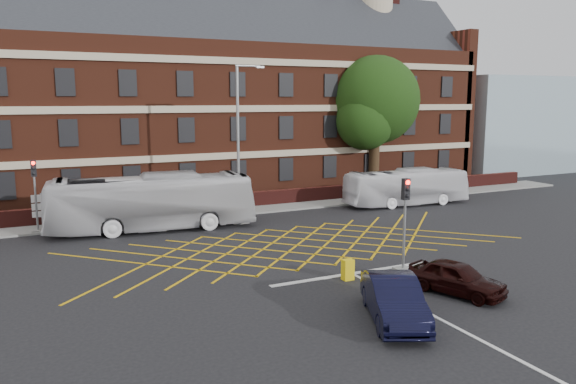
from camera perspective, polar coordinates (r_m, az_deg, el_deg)
name	(u,v)px	position (r m, az deg, el deg)	size (l,w,h in m)	color
ground	(315,255)	(28.38, 2.74, -6.36)	(120.00, 120.00, 0.00)	black
victorian_building	(192,98)	(47.87, -9.71, 9.44)	(51.00, 12.17, 20.40)	#542315
boundary_wall	(227,202)	(39.87, -6.17, -0.98)	(56.00, 0.50, 1.10)	#451512
far_pavement	(232,211)	(39.04, -5.67, -1.93)	(60.00, 3.00, 0.12)	slate
glass_block	(500,124)	(65.15, 20.70, 6.43)	(14.00, 10.00, 10.00)	#99B2BF
box_junction_hatching	(297,245)	(30.08, 0.92, -5.42)	(11.50, 0.12, 0.02)	#CC990C
stop_line	(352,274)	(25.48, 6.52, -8.24)	(8.00, 0.30, 0.02)	silver
centre_line	(453,326)	(20.62, 16.42, -12.92)	(0.15, 14.00, 0.02)	silver
bus_left	(152,202)	(34.17, -13.69, -1.02)	(2.82, 12.07, 3.36)	silver
bus_right	(406,187)	(42.06, 11.94, 0.48)	(2.23, 9.53, 2.65)	silver
car_navy	(394,299)	(20.38, 10.72, -10.65)	(1.65, 4.73, 1.56)	black
car_maroon	(457,278)	(23.64, 16.76, -8.33)	(1.58, 3.93, 1.34)	black
deciduous_tree	(375,106)	(48.01, 8.82, 8.59)	(7.61, 7.38, 11.33)	black
traffic_light_near	(404,234)	(25.59, 11.72, -4.22)	(0.70, 0.70, 4.27)	slate
traffic_light_far	(36,203)	(35.53, -24.22, -1.05)	(0.70, 0.70, 4.27)	slate
street_lamp	(239,169)	(35.04, -4.96, 2.37)	(2.25, 1.00, 9.77)	slate
direction_signs	(42,207)	(36.46, -23.74, -1.39)	(1.10, 0.16, 2.20)	gray
utility_cabinet	(348,270)	(24.54, 6.09, -7.85)	(0.47, 0.37, 0.90)	yellow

